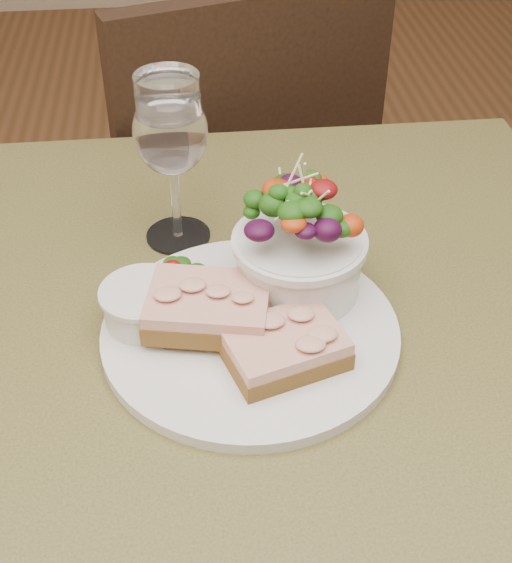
{
  "coord_description": "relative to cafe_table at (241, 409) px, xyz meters",
  "views": [
    {
      "loc": [
        -0.04,
        -0.54,
        1.25
      ],
      "look_at": [
        0.02,
        0.01,
        0.81
      ],
      "focal_mm": 50.0,
      "sensor_mm": 36.0,
      "label": 1
    }
  ],
  "objects": [
    {
      "name": "garnish",
      "position": [
        -0.05,
        0.08,
        0.12
      ],
      "size": [
        0.05,
        0.04,
        0.02
      ],
      "color": "#13370A",
      "rests_on": "dinner_plate"
    },
    {
      "name": "cafe_table",
      "position": [
        0.0,
        0.0,
        0.0
      ],
      "size": [
        0.8,
        0.8,
        0.75
      ],
      "color": "#3F361B",
      "rests_on": "ground"
    },
    {
      "name": "chair_far",
      "position": [
        0.01,
        0.66,
        -0.36
      ],
      "size": [
        0.53,
        0.53,
        0.9
      ],
      "rotation": [
        0.0,
        0.0,
        3.45
      ],
      "color": "black",
      "rests_on": "ground"
    },
    {
      "name": "salad_bowl",
      "position": [
        0.06,
        0.05,
        0.17
      ],
      "size": [
        0.12,
        0.12,
        0.13
      ],
      "color": "silver",
      "rests_on": "dinner_plate"
    },
    {
      "name": "sandwich_back",
      "position": [
        -0.03,
        0.01,
        0.14
      ],
      "size": [
        0.13,
        0.1,
        0.03
      ],
      "rotation": [
        0.0,
        0.0,
        -0.2
      ],
      "color": "#533016",
      "rests_on": "dinner_plate"
    },
    {
      "name": "sandwich_front",
      "position": [
        0.04,
        -0.04,
        0.13
      ],
      "size": [
        0.12,
        0.1,
        0.03
      ],
      "rotation": [
        0.0,
        0.0,
        0.31
      ],
      "color": "#533016",
      "rests_on": "dinner_plate"
    },
    {
      "name": "ramekin",
      "position": [
        -0.09,
        0.02,
        0.13
      ],
      "size": [
        0.08,
        0.08,
        0.04
      ],
      "color": "silver",
      "rests_on": "dinner_plate"
    },
    {
      "name": "wine_glass",
      "position": [
        -0.05,
        0.17,
        0.22
      ],
      "size": [
        0.08,
        0.08,
        0.18
      ],
      "color": "white",
      "rests_on": "cafe_table"
    },
    {
      "name": "dinner_plate",
      "position": [
        0.01,
        -0.0,
        0.11
      ],
      "size": [
        0.28,
        0.28,
        0.01
      ],
      "primitive_type": "cylinder",
      "color": "silver",
      "rests_on": "cafe_table"
    }
  ]
}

